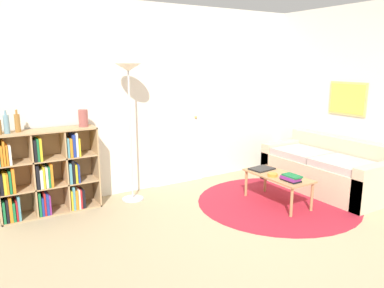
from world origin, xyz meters
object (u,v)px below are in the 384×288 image
object	(u,v)px
bottle_middle	(6,124)
coffee_table	(278,178)
bottle_right	(17,123)
floor_lamp	(129,85)
laptop	(262,169)
bowl	(273,175)
bookshelf	(45,175)
couch	(327,171)
vase_on_shelf	(83,118)

from	to	relation	value
bottle_middle	coffee_table	bearing A→B (deg)	-22.37
bottle_right	floor_lamp	bearing A→B (deg)	-6.20
laptop	bottle_right	world-z (taller)	bottle_right
floor_lamp	bowl	xyz separation A→B (m)	(1.45, -1.12, -1.12)
coffee_table	laptop	distance (m)	0.30
bookshelf	bottle_middle	world-z (taller)	bottle_middle
bottle_middle	bowl	bearing A→B (deg)	-23.23
floor_lamp	couch	bearing A→B (deg)	-22.72
bowl	vase_on_shelf	xyz separation A→B (m)	(-2.01, 1.25, 0.73)
coffee_table	bottle_right	distance (m)	3.22
bottle_right	bowl	bearing A→B (deg)	-24.63
bookshelf	couch	xyz separation A→B (m)	(3.63, -1.20, -0.21)
bookshelf	bottle_right	distance (m)	0.69
bowl	bottle_middle	bearing A→B (deg)	156.77
vase_on_shelf	laptop	bearing A→B (deg)	-24.17
coffee_table	couch	bearing A→B (deg)	2.32
coffee_table	vase_on_shelf	distance (m)	2.58
bookshelf	couch	distance (m)	3.83
coffee_table	bottle_right	size ratio (longest dim) A/B	3.57
bookshelf	floor_lamp	world-z (taller)	floor_lamp
floor_lamp	coffee_table	bearing A→B (deg)	-35.62
bookshelf	vase_on_shelf	world-z (taller)	vase_on_shelf
bowl	bottle_right	size ratio (longest dim) A/B	0.50
bottle_middle	bottle_right	world-z (taller)	bottle_middle
bookshelf	vase_on_shelf	distance (m)	0.82
coffee_table	bottle_middle	bearing A→B (deg)	157.63
floor_lamp	bottle_middle	world-z (taller)	floor_lamp
laptop	bottle_middle	size ratio (longest dim) A/B	1.28
bookshelf	bottle_right	world-z (taller)	bottle_right
bookshelf	coffee_table	size ratio (longest dim) A/B	1.26
floor_lamp	bottle_right	bearing A→B (deg)	173.80
bookshelf	bottle_middle	size ratio (longest dim) A/B	4.43
bowl	bottle_middle	size ratio (longest dim) A/B	0.50
laptop	bottle_right	distance (m)	3.09
bowl	couch	bearing A→B (deg)	2.53
floor_lamp	coffee_table	world-z (taller)	floor_lamp
couch	laptop	distance (m)	1.06
couch	vase_on_shelf	world-z (taller)	vase_on_shelf
floor_lamp	laptop	world-z (taller)	floor_lamp
bookshelf	bottle_middle	bearing A→B (deg)	-177.42
couch	bottle_right	world-z (taller)	bottle_right
bottle_right	bookshelf	bearing A→B (deg)	-3.61
laptop	bottle_middle	distance (m)	3.19
coffee_table	bottle_middle	size ratio (longest dim) A/B	3.52
bookshelf	laptop	xyz separation A→B (m)	(2.61, -0.95, -0.08)
coffee_table	laptop	xyz separation A→B (m)	(-0.01, 0.29, 0.06)
floor_lamp	bowl	distance (m)	2.15
bowl	floor_lamp	bearing A→B (deg)	142.27
laptop	bottle_right	xyz separation A→B (m)	(-2.85, 0.96, 0.74)
vase_on_shelf	bowl	bearing A→B (deg)	-31.79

